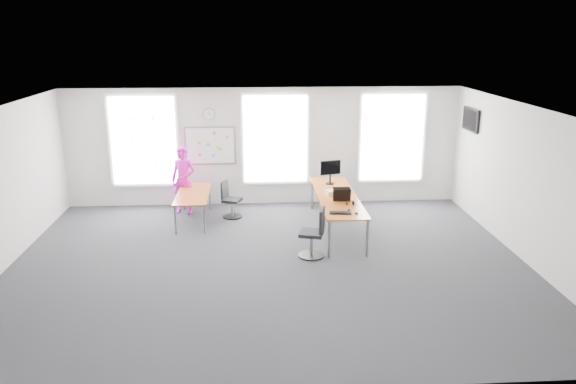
{
  "coord_description": "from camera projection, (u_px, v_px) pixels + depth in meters",
  "views": [
    {
      "loc": [
        -0.28,
        -10.06,
        4.38
      ],
      "look_at": [
        0.44,
        1.2,
        1.1
      ],
      "focal_mm": 35.0,
      "sensor_mm": 36.0,
      "label": 1
    }
  ],
  "objects": [
    {
      "name": "wall_back",
      "position": [
        264.0,
        147.0,
        14.3
      ],
      "size": [
        10.0,
        0.0,
        10.0
      ],
      "primitive_type": "plane",
      "rotation": [
        1.57,
        0.0,
        0.0
      ],
      "color": "silver",
      "rests_on": "ground"
    },
    {
      "name": "chair_right",
      "position": [
        314.0,
        236.0,
        11.13
      ],
      "size": [
        0.56,
        0.56,
        1.01
      ],
      "rotation": [
        0.0,
        0.0,
        -1.84
      ],
      "color": "black",
      "rests_on": "ground"
    },
    {
      "name": "whiteboard",
      "position": [
        210.0,
        146.0,
        14.17
      ],
      "size": [
        1.2,
        0.03,
        0.9
      ],
      "primitive_type": "cube",
      "color": "white",
      "rests_on": "wall_back"
    },
    {
      "name": "desk_left",
      "position": [
        193.0,
        196.0,
        13.15
      ],
      "size": [
        0.75,
        1.88,
        0.69
      ],
      "color": "#B55814",
      "rests_on": "ground"
    },
    {
      "name": "window_left",
      "position": [
        144.0,
        141.0,
        14.03
      ],
      "size": [
        1.6,
        0.06,
        2.2
      ],
      "primitive_type": "cube",
      "color": "silver",
      "rests_on": "wall_back"
    },
    {
      "name": "tv",
      "position": [
        471.0,
        120.0,
        13.42
      ],
      "size": [
        0.06,
        0.9,
        0.55
      ],
      "primitive_type": "cube",
      "color": "black",
      "rests_on": "wall_right"
    },
    {
      "name": "headphones",
      "position": [
        350.0,
        203.0,
        11.86
      ],
      "size": [
        0.17,
        0.09,
        0.1
      ],
      "rotation": [
        0.0,
        0.0,
        -0.11
      ],
      "color": "black",
      "rests_on": "desk_right"
    },
    {
      "name": "desk_right",
      "position": [
        337.0,
        198.0,
        12.54
      ],
      "size": [
        0.88,
        3.3,
        0.8
      ],
      "color": "#B55814",
      "rests_on": "ground"
    },
    {
      "name": "wall_clock",
      "position": [
        209.0,
        114.0,
        13.95
      ],
      "size": [
        0.3,
        0.04,
        0.3
      ],
      "primitive_type": "cylinder",
      "rotation": [
        1.57,
        0.0,
        0.0
      ],
      "color": "gray",
      "rests_on": "wall_back"
    },
    {
      "name": "lens_cap",
      "position": [
        349.0,
        210.0,
        11.53
      ],
      "size": [
        0.06,
        0.06,
        0.01
      ],
      "primitive_type": "cylinder",
      "rotation": [
        0.0,
        0.0,
        0.01
      ],
      "color": "black",
      "rests_on": "desk_right"
    },
    {
      "name": "monitor",
      "position": [
        330.0,
        170.0,
        13.4
      ],
      "size": [
        0.51,
        0.21,
        0.57
      ],
      "rotation": [
        0.0,
        0.0,
        0.26
      ],
      "color": "black",
      "rests_on": "desk_right"
    },
    {
      "name": "keyboard",
      "position": [
        340.0,
        213.0,
        11.33
      ],
      "size": [
        0.47,
        0.23,
        0.02
      ],
      "primitive_type": "cube",
      "rotation": [
        0.0,
        0.0,
        -0.16
      ],
      "color": "black",
      "rests_on": "desk_right"
    },
    {
      "name": "wall_front",
      "position": [
        279.0,
        282.0,
        6.63
      ],
      "size": [
        10.0,
        0.0,
        10.0
      ],
      "primitive_type": "plane",
      "rotation": [
        -1.57,
        0.0,
        0.0
      ],
      "color": "silver",
      "rests_on": "ground"
    },
    {
      "name": "window_right",
      "position": [
        392.0,
        138.0,
        14.42
      ],
      "size": [
        1.6,
        0.06,
        2.2
      ],
      "primitive_type": "cube",
      "color": "silver",
      "rests_on": "wall_back"
    },
    {
      "name": "person",
      "position": [
        183.0,
        180.0,
        13.68
      ],
      "size": [
        0.7,
        0.56,
        1.67
      ],
      "primitive_type": "imported",
      "rotation": [
        0.0,
        0.0,
        -0.3
      ],
      "color": "#E917C8",
      "rests_on": "ground"
    },
    {
      "name": "chair_left",
      "position": [
        230.0,
        202.0,
        13.51
      ],
      "size": [
        0.52,
        0.52,
        0.89
      ],
      "rotation": [
        0.0,
        0.0,
        1.21
      ],
      "color": "black",
      "rests_on": "ground"
    },
    {
      "name": "laptop_sleeve",
      "position": [
        342.0,
        195.0,
        12.08
      ],
      "size": [
        0.38,
        0.22,
        0.3
      ],
      "rotation": [
        0.0,
        0.0,
        -0.06
      ],
      "color": "black",
      "rests_on": "desk_right"
    },
    {
      "name": "wall_right",
      "position": [
        528.0,
        185.0,
        10.77
      ],
      "size": [
        0.0,
        10.0,
        10.0
      ],
      "primitive_type": "plane",
      "rotation": [
        1.57,
        0.0,
        -1.57
      ],
      "color": "silver",
      "rests_on": "ground"
    },
    {
      "name": "window_mid",
      "position": [
        275.0,
        139.0,
        14.23
      ],
      "size": [
        1.6,
        0.06,
        2.2
      ],
      "primitive_type": "cube",
      "color": "silver",
      "rests_on": "wall_back"
    },
    {
      "name": "paper_stack",
      "position": [
        333.0,
        192.0,
        12.59
      ],
      "size": [
        0.36,
        0.3,
        0.11
      ],
      "primitive_type": "cube",
      "rotation": [
        0.0,
        0.0,
        0.26
      ],
      "color": "beige",
      "rests_on": "desk_right"
    },
    {
      "name": "ceiling",
      "position": [
        268.0,
        109.0,
        10.05
      ],
      "size": [
        10.0,
        10.0,
        0.0
      ],
      "primitive_type": "plane",
      "rotation": [
        3.14,
        0.0,
        0.0
      ],
      "color": "silver",
      "rests_on": "ground"
    },
    {
      "name": "floor",
      "position": [
        269.0,
        264.0,
        10.88
      ],
      "size": [
        10.0,
        10.0,
        0.0
      ],
      "primitive_type": "plane",
      "color": "#25252A",
      "rests_on": "ground"
    },
    {
      "name": "mouse",
      "position": [
        357.0,
        213.0,
        11.28
      ],
      "size": [
        0.08,
        0.11,
        0.04
      ],
      "primitive_type": "ellipsoid",
      "rotation": [
        0.0,
        0.0,
        -0.06
      ],
      "color": "black",
      "rests_on": "desk_right"
    }
  ]
}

